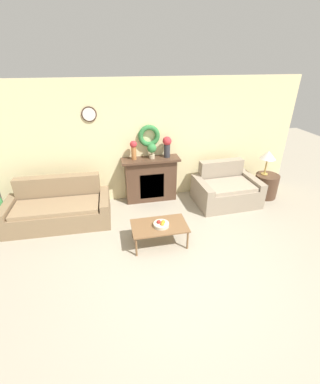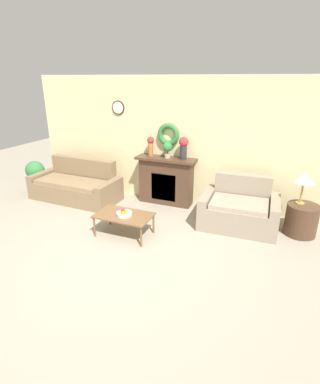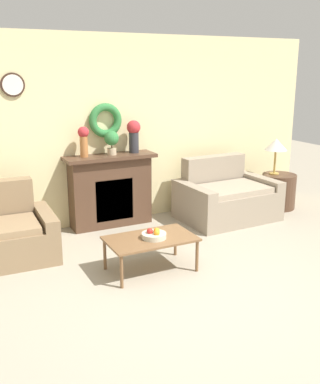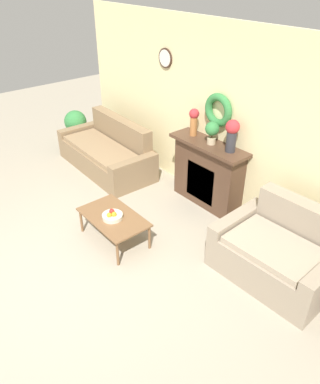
{
  "view_description": "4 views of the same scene",
  "coord_description": "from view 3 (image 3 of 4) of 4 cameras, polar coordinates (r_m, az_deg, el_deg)",
  "views": [
    {
      "loc": [
        -1.03,
        -2.74,
        3.06
      ],
      "look_at": [
        -0.14,
        1.48,
        0.77
      ],
      "focal_mm": 24.0,
      "sensor_mm": 36.0,
      "label": 1
    },
    {
      "loc": [
        2.14,
        -3.21,
        2.64
      ],
      "look_at": [
        0.23,
        1.42,
        0.72
      ],
      "focal_mm": 28.0,
      "sensor_mm": 36.0,
      "label": 2
    },
    {
      "loc": [
        -2.26,
        -3.31,
        2.21
      ],
      "look_at": [
        0.05,
        1.33,
        0.79
      ],
      "focal_mm": 42.0,
      "sensor_mm": 36.0,
      "label": 3
    },
    {
      "loc": [
        3.29,
        -1.2,
        3.34
      ],
      "look_at": [
        0.1,
        1.46,
        0.75
      ],
      "focal_mm": 35.0,
      "sensor_mm": 36.0,
      "label": 4
    }
  ],
  "objects": [
    {
      "name": "coffee_table",
      "position": [
        5.05,
        -1.2,
        -6.19
      ],
      "size": [
        0.99,
        0.59,
        0.39
      ],
      "color": "brown",
      "rests_on": "ground_plane"
    },
    {
      "name": "side_table_by_loveseat",
      "position": [
        7.6,
        14.8,
        0.11
      ],
      "size": [
        0.55,
        0.55,
        0.56
      ],
      "color": "#4C3323",
      "rests_on": "ground_plane"
    },
    {
      "name": "wall_back",
      "position": [
        6.57,
        -6.23,
        7.76
      ],
      "size": [
        6.8,
        0.17,
        2.7
      ],
      "color": "beige",
      "rests_on": "ground_plane"
    },
    {
      "name": "fruit_bowl",
      "position": [
        5.01,
        -0.77,
        -5.46
      ],
      "size": [
        0.28,
        0.28,
        0.12
      ],
      "color": "beige",
      "rests_on": "coffee_table"
    },
    {
      "name": "potted_plant_on_mantel",
      "position": [
        6.36,
        -6.17,
        6.57
      ],
      "size": [
        0.2,
        0.2,
        0.34
      ],
      "color": "tan",
      "rests_on": "fireplace"
    },
    {
      "name": "ground_plane",
      "position": [
        4.58,
        7.06,
        -13.66
      ],
      "size": [
        16.0,
        16.0,
        0.0
      ],
      "primitive_type": "plane",
      "color": "#9E937F"
    },
    {
      "name": "vase_on_mantel_right",
      "position": [
        6.49,
        -3.36,
        7.38
      ],
      "size": [
        0.2,
        0.2,
        0.47
      ],
      "color": "#2D2D33",
      "rests_on": "fireplace"
    },
    {
      "name": "fireplace",
      "position": [
        6.51,
        -6.31,
        0.24
      ],
      "size": [
        1.3,
        0.41,
        1.04
      ],
      "color": "#4C3323",
      "rests_on": "ground_plane"
    },
    {
      "name": "loveseat_right",
      "position": [
        6.9,
        8.35,
        -0.75
      ],
      "size": [
        1.43,
        1.04,
        0.91
      ],
      "rotation": [
        0.0,
        0.0,
        0.04
      ],
      "color": "gray",
      "rests_on": "ground_plane"
    },
    {
      "name": "table_lamp",
      "position": [
        7.44,
        14.52,
        5.77
      ],
      "size": [
        0.36,
        0.36,
        0.58
      ],
      "color": "#B28E42",
      "rests_on": "side_table_by_loveseat"
    },
    {
      "name": "vase_on_mantel_left",
      "position": [
        6.25,
        -9.68,
        6.62
      ],
      "size": [
        0.15,
        0.15,
        0.42
      ],
      "color": "#AD6B38",
      "rests_on": "fireplace"
    }
  ]
}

